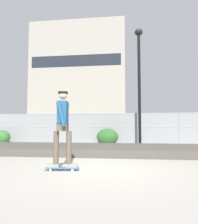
% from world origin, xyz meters
% --- Properties ---
extents(ground_plane, '(120.00, 120.00, 0.00)m').
position_xyz_m(ground_plane, '(0.00, 0.00, 0.00)').
color(ground_plane, '#9E998E').
extents(gravel_berm, '(12.22, 3.23, 0.27)m').
position_xyz_m(gravel_berm, '(0.00, 3.38, 0.14)').
color(gravel_berm, '#4C473F').
rests_on(gravel_berm, ground_plane).
extents(skateboard, '(0.82, 0.29, 0.07)m').
position_xyz_m(skateboard, '(-0.69, -0.30, 0.06)').
color(skateboard, '#2D608C').
rests_on(skateboard, ground_plane).
extents(skater, '(0.73, 0.60, 1.85)m').
position_xyz_m(skater, '(-0.69, -0.30, 1.13)').
color(skater, gray).
rests_on(skater, skateboard).
extents(chain_fence, '(23.01, 0.06, 1.85)m').
position_xyz_m(chain_fence, '(0.00, 7.56, 0.93)').
color(chain_fence, gray).
rests_on(chain_fence, ground_plane).
extents(street_lamp, '(0.44, 0.44, 6.48)m').
position_xyz_m(street_lamp, '(1.53, 6.58, 4.05)').
color(street_lamp, black).
rests_on(street_lamp, ground_plane).
extents(parked_car_near, '(4.54, 2.23, 1.66)m').
position_xyz_m(parked_car_near, '(-5.34, 10.05, 0.84)').
color(parked_car_near, black).
rests_on(parked_car_near, ground_plane).
extents(parked_car_mid, '(4.49, 2.13, 1.66)m').
position_xyz_m(parked_car_mid, '(-0.07, 9.58, 0.84)').
color(parked_car_mid, silver).
rests_on(parked_car_mid, ground_plane).
extents(library_building, '(21.50, 16.02, 24.72)m').
position_xyz_m(library_building, '(-10.25, 48.00, 12.36)').
color(library_building, gray).
rests_on(library_building, ground_plane).
extents(shrub_left, '(1.11, 0.91, 0.86)m').
position_xyz_m(shrub_left, '(-6.50, 6.58, 0.43)').
color(shrub_left, '#336B2D').
rests_on(shrub_left, ground_plane).
extents(shrub_center, '(1.21, 0.99, 0.94)m').
position_xyz_m(shrub_center, '(-0.25, 6.81, 0.47)').
color(shrub_center, '#2D5B28').
rests_on(shrub_center, ground_plane).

